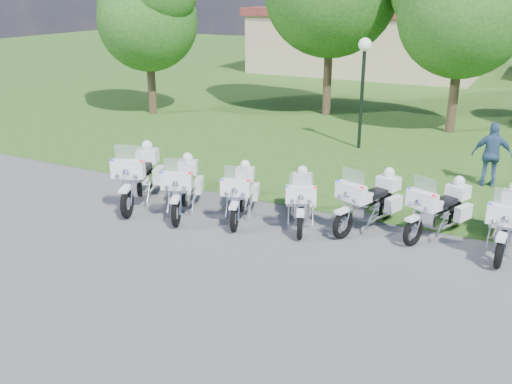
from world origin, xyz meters
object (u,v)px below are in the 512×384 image
at_px(motorcycle_4, 370,200).
at_px(motorcycle_5, 439,208).
at_px(motorcycle_1, 183,186).
at_px(motorcycle_2, 241,192).
at_px(motorcycle_6, 508,221).
at_px(motorcycle_0, 139,175).
at_px(lamp_post, 364,65).
at_px(motorcycle_3, 301,199).
at_px(bystander_c, 492,155).

bearing_deg(motorcycle_4, motorcycle_5, -151.11).
bearing_deg(motorcycle_1, motorcycle_2, 169.63).
relative_size(motorcycle_4, motorcycle_6, 0.95).
relative_size(motorcycle_4, motorcycle_5, 1.06).
relative_size(motorcycle_2, motorcycle_4, 0.95).
height_order(motorcycle_0, lamp_post, lamp_post).
bearing_deg(motorcycle_6, motorcycle_0, 9.96).
height_order(motorcycle_4, motorcycle_5, motorcycle_4).
distance_m(motorcycle_0, motorcycle_3, 4.29).
relative_size(motorcycle_4, bystander_c, 1.24).
xyz_separation_m(motorcycle_0, motorcycle_1, (1.35, -0.01, -0.07)).
bearing_deg(motorcycle_6, lamp_post, -49.26).
height_order(motorcycle_0, motorcycle_1, motorcycle_0).
bearing_deg(motorcycle_4, motorcycle_0, 30.00).
xyz_separation_m(motorcycle_4, motorcycle_5, (1.51, 0.27, -0.02)).
distance_m(lamp_post, bystander_c, 5.37).
xyz_separation_m(motorcycle_3, motorcycle_4, (1.48, 0.53, 0.04)).
relative_size(motorcycle_1, motorcycle_2, 1.04).
bearing_deg(motorcycle_1, bystander_c, -163.47).
bearing_deg(motorcycle_4, motorcycle_2, 34.14).
height_order(motorcycle_5, bystander_c, bystander_c).
distance_m(motorcycle_1, lamp_post, 8.32).
bearing_deg(motorcycle_6, motorcycle_1, 11.55).
bearing_deg(motorcycle_5, motorcycle_2, 36.38).
xyz_separation_m(motorcycle_1, motorcycle_2, (1.43, 0.34, -0.04)).
bearing_deg(motorcycle_3, motorcycle_1, -9.69).
relative_size(motorcycle_0, lamp_post, 0.67).
height_order(motorcycle_4, motorcycle_6, motorcycle_6).
height_order(motorcycle_3, motorcycle_6, motorcycle_6).
relative_size(motorcycle_3, bystander_c, 1.15).
height_order(motorcycle_3, bystander_c, bystander_c).
bearing_deg(bystander_c, lamp_post, -37.25).
distance_m(motorcycle_0, motorcycle_6, 8.75).
bearing_deg(motorcycle_4, motorcycle_6, -158.95).
distance_m(motorcycle_2, motorcycle_5, 4.59).
bearing_deg(motorcycle_0, motorcycle_6, 166.88).
xyz_separation_m(lamp_post, bystander_c, (4.48, -2.25, -1.94)).
bearing_deg(motorcycle_2, motorcycle_1, -6.06).
bearing_deg(bystander_c, motorcycle_5, 70.69).
height_order(motorcycle_2, motorcycle_4, motorcycle_4).
xyz_separation_m(motorcycle_0, motorcycle_3, (4.25, 0.60, -0.12)).
bearing_deg(bystander_c, motorcycle_1, 29.68).
bearing_deg(bystander_c, motorcycle_2, 34.95).
height_order(motorcycle_2, motorcycle_6, motorcycle_6).
xyz_separation_m(motorcycle_2, motorcycle_5, (4.46, 1.08, 0.01)).
xyz_separation_m(motorcycle_3, motorcycle_6, (4.41, 0.65, 0.05)).
bearing_deg(motorcycle_0, motorcycle_4, 169.87).
bearing_deg(motorcycle_1, motorcycle_6, 166.10).
relative_size(motorcycle_3, motorcycle_4, 0.93).
relative_size(motorcycle_6, lamp_post, 0.63).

